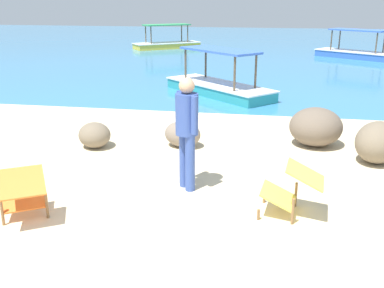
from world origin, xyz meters
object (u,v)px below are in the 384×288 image
deck_chair_far (23,191)px  boat_yellow (167,43)px  person_standing (187,125)px  boat_teal (219,85)px  deck_chair_near (291,187)px  boat_blue (356,52)px

deck_chair_far → boat_yellow: bearing=-23.9°
person_standing → boat_teal: size_ratio=0.46×
boat_yellow → boat_teal: 12.61m
deck_chair_near → boat_yellow: (-6.18, 19.29, -0.13)m
deck_chair_far → boat_teal: bearing=-42.0°
deck_chair_far → boat_yellow: size_ratio=0.26×
deck_chair_far → boat_yellow: boat_yellow is taller
deck_chair_far → boat_blue: (6.61, 17.51, -0.13)m
deck_chair_far → boat_teal: size_ratio=0.27×
person_standing → boat_teal: 6.89m
boat_teal → deck_chair_far: bearing=-57.3°
deck_chair_far → boat_blue: 18.72m
person_standing → boat_blue: bearing=34.2°
deck_chair_far → boat_blue: size_ratio=0.25×
boat_blue → boat_yellow: bearing=-159.4°
person_standing → boat_yellow: (-4.72, 18.69, -0.70)m
deck_chair_far → boat_teal: boat_teal is taller
deck_chair_far → boat_blue: bearing=-52.9°
boat_blue → deck_chair_far: bearing=-75.3°
person_standing → boat_yellow: 19.29m
deck_chair_near → boat_blue: (3.36, 16.77, -0.13)m
person_standing → boat_yellow: bearing=65.0°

